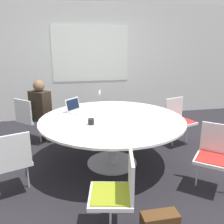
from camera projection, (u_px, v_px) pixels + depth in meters
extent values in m
plane|color=black|center=(112.00, 163.00, 3.94)|extent=(16.00, 16.00, 0.00)
cube|color=silver|center=(91.00, 62.00, 5.99)|extent=(8.00, 0.06, 2.70)
cube|color=white|center=(91.00, 54.00, 5.90)|extent=(1.80, 0.01, 1.30)
cylinder|color=#B7B7BC|center=(112.00, 162.00, 3.93)|extent=(0.78, 0.78, 0.02)
cylinder|color=#B7B7BC|center=(112.00, 142.00, 3.84)|extent=(0.15, 0.15, 0.69)
cylinder|color=white|center=(112.00, 119.00, 3.73)|extent=(2.16, 2.16, 0.03)
cube|color=silver|center=(33.00, 119.00, 4.71)|extent=(0.61, 0.61, 0.04)
cube|color=teal|center=(33.00, 118.00, 4.70)|extent=(0.54, 0.53, 0.01)
cube|color=silver|center=(23.00, 111.00, 4.49)|extent=(0.33, 0.31, 0.40)
cylinder|color=silver|center=(27.00, 129.00, 4.86)|extent=(0.02, 0.02, 0.40)
cylinder|color=silver|center=(40.00, 132.00, 4.68)|extent=(0.02, 0.02, 0.40)
cube|color=silver|center=(11.00, 162.00, 3.08)|extent=(0.56, 0.55, 0.04)
cube|color=#4C5156|center=(11.00, 160.00, 3.08)|extent=(0.49, 0.48, 0.01)
cube|color=silver|center=(12.00, 151.00, 2.86)|extent=(0.40, 0.17, 0.40)
cylinder|color=silver|center=(28.00, 174.00, 3.24)|extent=(0.02, 0.02, 0.40)
cube|color=silver|center=(111.00, 196.00, 2.41)|extent=(0.50, 0.52, 0.04)
cube|color=olive|center=(111.00, 193.00, 2.41)|extent=(0.44, 0.46, 0.01)
cube|color=silver|center=(131.00, 176.00, 2.35)|extent=(0.12, 0.42, 0.40)
cylinder|color=silver|center=(111.00, 203.00, 2.65)|extent=(0.02, 0.02, 0.40)
cube|color=silver|center=(214.00, 160.00, 3.13)|extent=(0.61, 0.61, 0.04)
cube|color=red|center=(214.00, 158.00, 3.12)|extent=(0.53, 0.53, 0.01)
cube|color=silver|center=(218.00, 139.00, 3.23)|extent=(0.34, 0.30, 0.40)
cylinder|color=silver|center=(197.00, 172.00, 3.28)|extent=(0.02, 0.02, 0.40)
cube|color=silver|center=(181.00, 122.00, 4.54)|extent=(0.55, 0.54, 0.04)
cube|color=red|center=(181.00, 121.00, 4.54)|extent=(0.49, 0.48, 0.01)
cube|color=silver|center=(174.00, 108.00, 4.64)|extent=(0.40, 0.17, 0.40)
cylinder|color=silver|center=(187.00, 132.00, 4.69)|extent=(0.02, 0.02, 0.40)
cylinder|color=silver|center=(173.00, 136.00, 4.52)|extent=(0.02, 0.02, 0.40)
cube|color=silver|center=(109.00, 112.00, 5.22)|extent=(0.48, 0.50, 0.04)
cube|color=#4C5156|center=(109.00, 110.00, 5.22)|extent=(0.43, 0.44, 0.01)
cube|color=silver|center=(100.00, 101.00, 5.16)|extent=(0.10, 0.42, 0.40)
cylinder|color=silver|center=(109.00, 119.00, 5.46)|extent=(0.02, 0.02, 0.40)
cylinder|color=silver|center=(109.00, 124.00, 5.11)|extent=(0.02, 0.02, 0.40)
cylinder|color=#2D2319|center=(43.00, 129.00, 4.77)|extent=(0.10, 0.10, 0.44)
cylinder|color=#2D2319|center=(50.00, 131.00, 4.68)|extent=(0.10, 0.10, 0.44)
cube|color=#2D2319|center=(40.00, 106.00, 4.51)|extent=(0.41, 0.41, 0.55)
sphere|color=brown|center=(39.00, 86.00, 4.40)|extent=(0.20, 0.20, 0.20)
cube|color=silver|center=(78.00, 111.00, 4.06)|extent=(0.37, 0.38, 0.02)
cube|color=silver|center=(73.00, 104.00, 4.08)|extent=(0.25, 0.26, 0.20)
cube|color=black|center=(73.00, 104.00, 4.08)|extent=(0.22, 0.23, 0.17)
cylinder|color=black|center=(91.00, 122.00, 3.45)|extent=(0.09, 0.09, 0.08)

